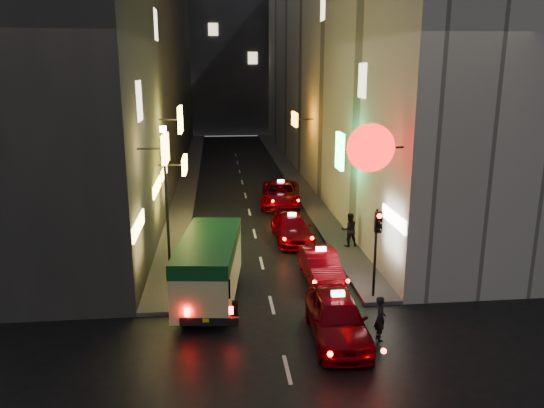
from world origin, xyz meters
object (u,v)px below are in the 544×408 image
object	(u,v)px
pedestrian_crossing	(380,315)
traffic_light	(377,235)
minibus	(209,261)
lamp_post	(166,187)
taxi_near	(337,314)

from	to	relation	value
pedestrian_crossing	traffic_light	bearing A→B (deg)	-12.91
minibus	lamp_post	world-z (taller)	lamp_post
minibus	pedestrian_crossing	distance (m)	6.80
minibus	pedestrian_crossing	xyz separation A→B (m)	(5.64, -3.74, -0.72)
pedestrian_crossing	traffic_light	size ratio (longest dim) A/B	0.49
minibus	pedestrian_crossing	bearing A→B (deg)	-33.58
taxi_near	pedestrian_crossing	bearing A→B (deg)	-8.86
minibus	traffic_light	world-z (taller)	traffic_light
taxi_near	traffic_light	bearing A→B (deg)	52.53
taxi_near	traffic_light	world-z (taller)	traffic_light
minibus	lamp_post	xyz separation A→B (m)	(-1.86, 3.74, 2.14)
traffic_light	minibus	bearing A→B (deg)	172.92
traffic_light	lamp_post	bearing A→B (deg)	151.09
taxi_near	traffic_light	size ratio (longest dim) A/B	1.61
minibus	pedestrian_crossing	world-z (taller)	minibus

